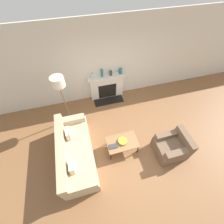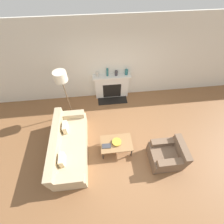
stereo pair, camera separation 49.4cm
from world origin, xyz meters
The scene contains 13 objects.
ground_plane centered at (0.00, 0.00, 0.00)m, with size 18.00×18.00×0.00m, color brown.
wall_back centered at (0.00, 2.60, 1.45)m, with size 18.00×0.06×2.90m.
fireplace centered at (-0.20, 2.45, 0.49)m, with size 1.38×0.59×1.01m.
couch centered at (-1.71, 0.22, 0.31)m, with size 0.90×2.19×0.82m.
armchair_near centered at (1.05, -0.35, 0.29)m, with size 0.87×0.78×0.75m.
coffee_table centered at (-0.33, 0.12, 0.38)m, with size 0.91×0.58×0.41m.
bowl centered at (-0.32, 0.12, 0.46)m, with size 0.26×0.26×0.07m.
book centered at (-0.62, 0.05, 0.42)m, with size 0.25×0.15×0.02m.
floor_lamp centered at (-1.74, 1.66, 1.54)m, with size 0.37×0.37×1.85m.
mantel_vase_left centered at (-0.71, 2.47, 1.10)m, with size 0.08×0.08×0.18m.
mantel_vase_center_left centered at (-0.35, 2.47, 1.15)m, with size 0.07×0.07×0.29m.
mantel_vase_center_right centered at (-0.04, 2.47, 1.09)m, with size 0.10×0.10×0.17m.
mantel_vase_right centered at (0.32, 2.47, 1.11)m, with size 0.11×0.11×0.20m.
Camera 1 is at (-1.17, -1.80, 4.30)m, focal length 24.00 mm.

